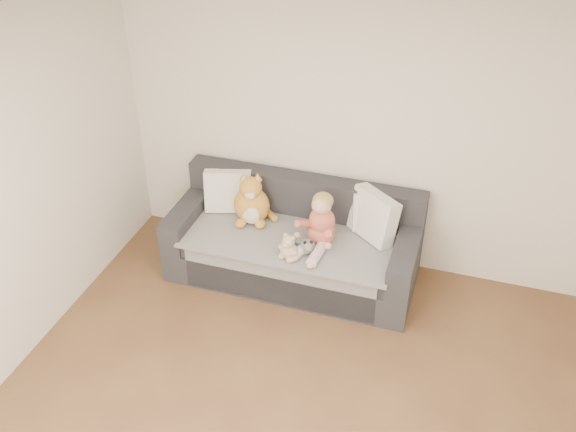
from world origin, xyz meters
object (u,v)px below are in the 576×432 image
at_px(toddler, 320,225).
at_px(sippy_cup, 299,244).
at_px(sofa, 294,245).
at_px(plush_cat, 252,203).
at_px(teddy_bear, 288,249).

height_order(toddler, sippy_cup, toddler).
distance_m(sofa, sippy_cup, 0.36).
relative_size(sofa, sippy_cup, 20.19).
relative_size(plush_cat, teddy_bear, 2.08).
distance_m(plush_cat, sippy_cup, 0.62).
distance_m(sofa, toddler, 0.48).
xyz_separation_m(toddler, teddy_bear, (-0.19, -0.26, -0.11)).
bearing_deg(sofa, sippy_cup, -65.67).
xyz_separation_m(sofa, toddler, (0.26, -0.14, 0.37)).
bearing_deg(toddler, teddy_bear, -114.93).
xyz_separation_m(plush_cat, sippy_cup, (0.53, -0.30, -0.13)).
bearing_deg(plush_cat, sippy_cup, -43.85).
xyz_separation_m(sofa, sippy_cup, (0.12, -0.26, 0.22)).
height_order(teddy_bear, sippy_cup, teddy_bear).
height_order(sofa, teddy_bear, sofa).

